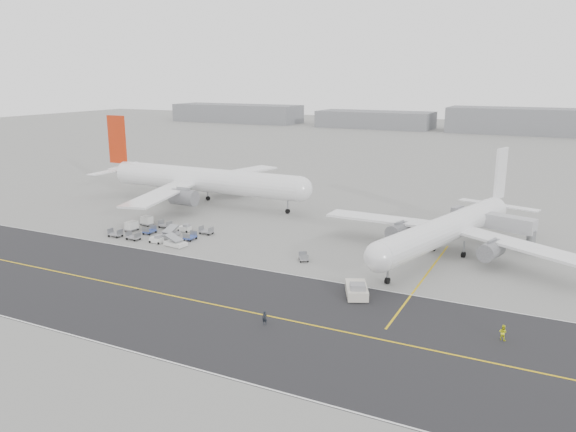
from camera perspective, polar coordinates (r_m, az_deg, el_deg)
The scene contains 11 objects.
ground at distance 97.42m, azimuth -4.65°, elevation -4.63°, with size 700.00×700.00×0.00m, color gray.
taxiway at distance 80.74m, azimuth -8.19°, elevation -8.76°, with size 220.00×59.00×0.03m.
horizon_buildings at distance 340.79m, azimuth 23.49°, elevation 7.64°, with size 520.00×28.00×28.00m, color gray, non-canonical shape.
airliner_a at distance 141.56m, azimuth -8.89°, elevation 3.68°, with size 61.07×60.42×21.07m.
airliner_b at distance 103.48m, azimuth 16.06°, elevation -1.16°, with size 47.45×48.48×17.14m.
pushback_tug at distance 82.71m, azimuth 6.99°, elevation -7.45°, with size 5.21×7.96×2.31m.
jet_bridge at distance 112.35m, azimuth 20.21°, elevation -0.62°, with size 16.64×7.60×6.25m.
gse_cluster at distance 115.68m, azimuth -12.82°, elevation -1.92°, with size 23.08×17.43×2.09m, color gray, non-canonical shape.
stray_dolly at distance 97.51m, azimuth 1.59°, elevation -4.57°, with size 1.44×2.35×1.44m, color silver, non-canonical shape.
ground_crew_a at distance 73.20m, azimuth -2.38°, elevation -10.31°, with size 0.68×0.45×1.86m, color black.
ground_crew_b at distance 73.94m, azimuth 20.98°, elevation -10.99°, with size 0.95×0.74×1.96m, color yellow.
Camera 1 is at (47.96, -78.89, 31.07)m, focal length 35.00 mm.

